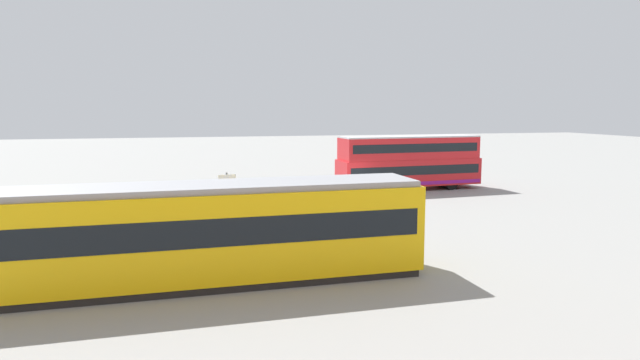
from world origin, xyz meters
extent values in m
plane|color=gray|center=(0.00, 0.00, 0.00)|extent=(160.00, 160.00, 0.00)
cube|color=red|center=(-4.77, -3.28, 1.29)|extent=(10.58, 3.14, 1.87)
cube|color=red|center=(-4.77, -3.28, 2.99)|extent=(10.26, 3.03, 1.54)
cube|color=black|center=(-4.77, -3.28, 1.51)|extent=(10.06, 3.14, 0.64)
cube|color=black|center=(-4.77, -3.28, 3.07)|extent=(9.74, 3.02, 0.60)
cube|color=#8C198C|center=(-4.77, -3.28, 0.60)|extent=(10.37, 3.17, 0.24)
cube|color=#B2B2B7|center=(-4.77, -3.28, 3.81)|extent=(10.26, 3.03, 0.10)
cylinder|color=black|center=(-1.54, -3.07, 0.50)|extent=(1.15, 2.49, 1.00)
cylinder|color=black|center=(-7.63, -3.46, 0.50)|extent=(1.15, 2.49, 1.00)
cube|color=#E5B70C|center=(10.36, 14.59, 1.70)|extent=(14.80, 2.93, 2.90)
cube|color=black|center=(10.36, 14.59, 1.99)|extent=(14.21, 2.95, 0.90)
cube|color=gray|center=(10.36, 14.59, 3.25)|extent=(14.50, 2.72, 0.20)
cube|color=black|center=(10.36, 14.59, 0.12)|extent=(14.50, 2.80, 0.25)
cylinder|color=#4C3F2D|center=(3.70, 5.85, 0.43)|extent=(0.14, 0.14, 0.86)
cylinder|color=#4C3F2D|center=(3.49, 5.81, 0.43)|extent=(0.14, 0.14, 0.86)
cylinder|color=navy|center=(3.60, 5.83, 1.19)|extent=(0.37, 0.37, 0.66)
sphere|color=beige|center=(3.60, 5.83, 1.64)|extent=(0.23, 0.23, 0.23)
cube|color=gray|center=(3.12, 5.44, 1.05)|extent=(7.99, 1.17, 0.06)
cube|color=gray|center=(3.12, 5.44, 0.55)|extent=(7.99, 1.17, 0.06)
cylinder|color=gray|center=(-0.88, 4.88, 0.53)|extent=(0.07, 0.07, 1.05)
cylinder|color=gray|center=(3.12, 5.44, 0.53)|extent=(0.07, 0.07, 1.05)
cylinder|color=gray|center=(7.11, 5.99, 0.53)|extent=(0.07, 0.07, 1.05)
cylinder|color=slate|center=(8.82, 5.00, 1.29)|extent=(0.10, 0.10, 2.59)
cube|color=white|center=(8.81, 5.04, 2.21)|extent=(0.91, 0.23, 0.55)
camera|label=1|loc=(10.91, 32.47, 5.81)|focal=30.31mm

